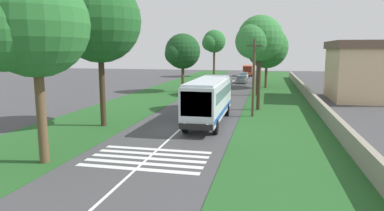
{
  "coord_description": "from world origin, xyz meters",
  "views": [
    {
      "loc": [
        -24.81,
        -6.5,
        6.14
      ],
      "look_at": [
        2.48,
        -0.54,
        1.6
      ],
      "focal_mm": 32.13,
      "sensor_mm": 36.0,
      "label": 1
    }
  ],
  "objects_px": {
    "roadside_tree_right_2": "(259,40)",
    "utility_pole": "(254,77)",
    "roadside_tree_right_1": "(266,48)",
    "roadside_tree_left_0": "(182,52)",
    "roadside_building": "(365,70)",
    "roadside_tree_right_0": "(260,44)",
    "trailing_minibus_0": "(248,69)",
    "trailing_car_0": "(204,90)",
    "roadside_tree_left_3": "(98,23)",
    "trailing_car_2": "(241,80)",
    "roadside_tree_left_1": "(31,28)",
    "roadside_tree_right_3": "(258,39)",
    "coach_bus": "(209,98)",
    "trailing_car_3": "(244,76)",
    "roadside_tree_left_2": "(214,42)",
    "trailing_car_1": "(216,83)"
  },
  "relations": [
    {
      "from": "trailing_minibus_0",
      "to": "roadside_tree_right_0",
      "type": "xyz_separation_m",
      "value": [
        -17.15,
        -2.95,
        5.7
      ]
    },
    {
      "from": "roadside_tree_left_1",
      "to": "roadside_tree_right_1",
      "type": "height_order",
      "value": "roadside_tree_left_1"
    },
    {
      "from": "roadside_tree_left_0",
      "to": "coach_bus",
      "type": "bearing_deg",
      "value": -160.24
    },
    {
      "from": "roadside_tree_left_3",
      "to": "roadside_tree_right_2",
      "type": "xyz_separation_m",
      "value": [
        10.34,
        -12.07,
        -1.05
      ]
    },
    {
      "from": "trailing_car_1",
      "to": "roadside_tree_left_0",
      "type": "xyz_separation_m",
      "value": [
        -6.98,
        3.99,
        5.1
      ]
    },
    {
      "from": "trailing_car_1",
      "to": "roadside_building",
      "type": "distance_m",
      "value": 22.56
    },
    {
      "from": "trailing_car_3",
      "to": "roadside_tree_left_3",
      "type": "distance_m",
      "value": 49.87
    },
    {
      "from": "roadside_tree_right_3",
      "to": "utility_pole",
      "type": "bearing_deg",
      "value": -179.5
    },
    {
      "from": "coach_bus",
      "to": "roadside_tree_right_0",
      "type": "height_order",
      "value": "roadside_tree_right_0"
    },
    {
      "from": "trailing_car_2",
      "to": "utility_pole",
      "type": "bearing_deg",
      "value": -173.96
    },
    {
      "from": "roadside_tree_left_0",
      "to": "roadside_tree_right_2",
      "type": "height_order",
      "value": "roadside_tree_right_2"
    },
    {
      "from": "trailing_car_0",
      "to": "roadside_tree_left_0",
      "type": "distance_m",
      "value": 6.69
    },
    {
      "from": "coach_bus",
      "to": "trailing_car_2",
      "type": "relative_size",
      "value": 2.6
    },
    {
      "from": "roadside_tree_left_3",
      "to": "utility_pole",
      "type": "xyz_separation_m",
      "value": [
        6.47,
        -11.83,
        -4.46
      ]
    },
    {
      "from": "roadside_tree_right_3",
      "to": "utility_pole",
      "type": "relative_size",
      "value": 1.45
    },
    {
      "from": "trailing_car_1",
      "to": "roadside_tree_left_2",
      "type": "distance_m",
      "value": 23.99
    },
    {
      "from": "roadside_tree_left_1",
      "to": "roadside_tree_left_2",
      "type": "bearing_deg",
      "value": 0.13
    },
    {
      "from": "coach_bus",
      "to": "roadside_tree_right_3",
      "type": "distance_m",
      "value": 20.04
    },
    {
      "from": "trailing_car_3",
      "to": "utility_pole",
      "type": "relative_size",
      "value": 0.61
    },
    {
      "from": "roadside_tree_right_1",
      "to": "roadside_tree_right_3",
      "type": "distance_m",
      "value": 9.92
    },
    {
      "from": "trailing_car_0",
      "to": "roadside_tree_right_3",
      "type": "bearing_deg",
      "value": -84.06
    },
    {
      "from": "trailing_car_2",
      "to": "roadside_tree_right_0",
      "type": "xyz_separation_m",
      "value": [
        0.99,
        -3.17,
        6.58
      ]
    },
    {
      "from": "roadside_tree_right_3",
      "to": "roadside_tree_right_2",
      "type": "bearing_deg",
      "value": -178.17
    },
    {
      "from": "trailing_minibus_0",
      "to": "roadside_tree_right_0",
      "type": "relative_size",
      "value": 0.57
    },
    {
      "from": "roadside_tree_left_0",
      "to": "roadside_tree_right_1",
      "type": "distance_m",
      "value": 14.38
    },
    {
      "from": "roadside_tree_right_2",
      "to": "roadside_tree_right_1",
      "type": "bearing_deg",
      "value": -1.81
    },
    {
      "from": "roadside_tree_right_1",
      "to": "roadside_tree_left_0",
      "type": "bearing_deg",
      "value": 124.53
    },
    {
      "from": "trailing_minibus_0",
      "to": "utility_pole",
      "type": "distance_m",
      "value": 50.76
    },
    {
      "from": "trailing_car_3",
      "to": "roadside_tree_left_1",
      "type": "height_order",
      "value": "roadside_tree_left_1"
    },
    {
      "from": "trailing_car_0",
      "to": "roadside_tree_left_1",
      "type": "xyz_separation_m",
      "value": [
        -30.65,
        3.45,
        6.61
      ]
    },
    {
      "from": "trailing_car_2",
      "to": "roadside_tree_right_0",
      "type": "height_order",
      "value": "roadside_tree_right_0"
    },
    {
      "from": "roadside_tree_right_2",
      "to": "utility_pole",
      "type": "relative_size",
      "value": 1.35
    },
    {
      "from": "roadside_tree_right_3",
      "to": "roadside_tree_right_0",
      "type": "bearing_deg",
      "value": 0.43
    },
    {
      "from": "roadside_building",
      "to": "roadside_tree_left_3",
      "type": "bearing_deg",
      "value": 129.46
    },
    {
      "from": "roadside_tree_right_0",
      "to": "roadside_tree_right_3",
      "type": "distance_m",
      "value": 17.94
    },
    {
      "from": "roadside_tree_right_1",
      "to": "roadside_building",
      "type": "distance_m",
      "value": 16.79
    },
    {
      "from": "trailing_car_1",
      "to": "roadside_tree_right_0",
      "type": "height_order",
      "value": "roadside_tree_right_0"
    },
    {
      "from": "trailing_car_3",
      "to": "roadside_building",
      "type": "relative_size",
      "value": 0.42
    },
    {
      "from": "roadside_tree_right_0",
      "to": "utility_pole",
      "type": "xyz_separation_m",
      "value": [
        -33.46,
        -0.27,
        -3.54
      ]
    },
    {
      "from": "roadside_building",
      "to": "roadside_tree_right_0",
      "type": "bearing_deg",
      "value": 34.11
    },
    {
      "from": "roadside_tree_left_0",
      "to": "trailing_minibus_0",
      "type": "bearing_deg",
      "value": -12.98
    },
    {
      "from": "roadside_tree_left_0",
      "to": "roadside_tree_right_0",
      "type": "xyz_separation_m",
      "value": [
        16.29,
        -10.66,
        1.48
      ]
    },
    {
      "from": "roadside_tree_right_3",
      "to": "roadside_tree_left_0",
      "type": "bearing_deg",
      "value": 81.32
    },
    {
      "from": "roadside_tree_left_0",
      "to": "roadside_tree_left_2",
      "type": "height_order",
      "value": "roadside_tree_left_2"
    },
    {
      "from": "coach_bus",
      "to": "trailing_car_3",
      "type": "xyz_separation_m",
      "value": [
        45.62,
        0.16,
        -1.48
      ]
    },
    {
      "from": "coach_bus",
      "to": "roadside_building",
      "type": "relative_size",
      "value": 1.08
    },
    {
      "from": "roadside_tree_right_2",
      "to": "roadside_building",
      "type": "relative_size",
      "value": 0.93
    },
    {
      "from": "trailing_car_2",
      "to": "roadside_tree_left_1",
      "type": "xyz_separation_m",
      "value": [
        -48.35,
        7.34,
        6.61
      ]
    },
    {
      "from": "roadside_tree_left_1",
      "to": "roadside_tree_right_3",
      "type": "xyz_separation_m",
      "value": [
        31.4,
        -10.64,
        0.28
      ]
    },
    {
      "from": "trailing_car_2",
      "to": "roadside_tree_left_1",
      "type": "distance_m",
      "value": 49.35
    }
  ]
}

